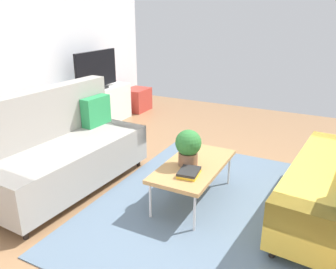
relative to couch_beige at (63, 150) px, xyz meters
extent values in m
plane|color=#936B47|center=(0.45, -1.40, -0.44)|extent=(7.68, 7.68, 0.00)
cube|color=slate|center=(0.33, -1.62, -0.44)|extent=(2.90, 2.20, 0.01)
cube|color=gray|center=(-0.02, -0.07, -0.12)|extent=(1.94, 0.93, 0.44)
cube|color=gray|center=(0.00, 0.25, 0.38)|extent=(1.91, 0.29, 0.56)
cube|color=gray|center=(0.83, -0.11, -0.01)|extent=(0.24, 0.85, 0.22)
cylinder|color=black|center=(0.83, -0.45, -0.39)|extent=(0.05, 0.05, 0.10)
cylinder|color=black|center=(-0.90, -0.37, -0.39)|extent=(0.05, 0.05, 0.10)
cylinder|color=black|center=(0.87, 0.23, -0.39)|extent=(0.05, 0.05, 0.10)
cube|color=#288C4C|center=(0.66, 0.04, 0.28)|extent=(0.41, 0.16, 0.36)
cube|color=gold|center=(-0.16, -2.70, -0.01)|extent=(0.27, 0.85, 0.22)
cylinder|color=black|center=(-0.15, -2.35, -0.39)|extent=(0.05, 0.05, 0.10)
cylinder|color=black|center=(1.58, -2.51, -0.39)|extent=(0.05, 0.05, 0.10)
cube|color=#B7844C|center=(0.38, -1.42, -0.04)|extent=(1.10, 0.56, 0.04)
cylinder|color=silver|center=(-0.12, -1.19, -0.25)|extent=(0.02, 0.02, 0.38)
cylinder|color=silver|center=(0.88, -1.19, -0.25)|extent=(0.02, 0.02, 0.38)
cylinder|color=silver|center=(-0.12, -1.65, -0.25)|extent=(0.02, 0.02, 0.38)
cylinder|color=silver|center=(0.88, -1.65, -0.25)|extent=(0.02, 0.02, 0.38)
cube|color=silver|center=(1.94, 1.06, -0.12)|extent=(1.40, 0.44, 0.64)
cube|color=black|center=(1.94, 1.04, 0.22)|extent=(0.36, 0.20, 0.04)
cube|color=black|center=(1.94, 1.04, 0.54)|extent=(1.00, 0.05, 0.60)
cube|color=#B2382D|center=(3.04, 0.96, -0.22)|extent=(0.52, 0.40, 0.44)
cylinder|color=brown|center=(0.33, -1.38, 0.05)|extent=(0.20, 0.20, 0.14)
sphere|color=#2D7233|center=(0.33, -1.38, 0.22)|extent=(0.26, 0.26, 0.26)
cube|color=gold|center=(0.14, -1.48, -0.01)|extent=(0.26, 0.21, 0.02)
cube|color=#262626|center=(0.14, -1.48, 0.02)|extent=(0.26, 0.21, 0.03)
cylinder|color=#4C72B2|center=(1.36, 1.11, 0.29)|extent=(0.09, 0.09, 0.19)
cylinder|color=#33B29E|center=(1.51, 1.11, 0.29)|extent=(0.12, 0.12, 0.19)
cylinder|color=silver|center=(1.69, 1.02, 0.31)|extent=(0.05, 0.05, 0.22)
cylinder|color=orange|center=(1.79, 1.02, 0.27)|extent=(0.06, 0.06, 0.15)
cylinder|color=orange|center=(1.90, 1.02, 0.32)|extent=(0.05, 0.05, 0.23)
camera|label=1|loc=(-2.55, -2.64, 1.46)|focal=36.23mm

